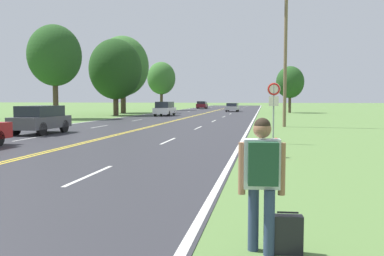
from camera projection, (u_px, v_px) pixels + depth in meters
The scene contains 15 objects.
hitchhiker_person at pixel (262, 171), 5.34m from camera, with size 0.62×0.44×1.82m.
suitcase at pixel (287, 234), 5.41m from camera, with size 0.41×0.20×0.57m.
fire_hydrant at pixel (276, 147), 14.31m from camera, with size 0.41×0.25×0.69m.
traffic_sign at pixel (274, 98), 18.50m from camera, with size 0.60×0.10×2.80m.
utility_pole_midground at pixel (285, 57), 29.50m from camera, with size 1.80×0.24×9.91m.
tree_left_verge at pixel (115, 69), 49.59m from camera, with size 6.41×6.41×9.35m.
tree_behind_sign at pixel (290, 82), 59.03m from camera, with size 4.03×4.03×6.78m.
tree_mid_treeline at pixel (55, 56), 41.23m from camera, with size 5.39×5.39×9.55m.
tree_right_cluster at pixel (161, 78), 71.81m from camera, with size 4.99×4.99×8.55m.
tree_far_back at pixel (123, 66), 58.03m from camera, with size 7.42×7.42×10.99m.
car_dark_grey_suv_approaching at pixel (41, 119), 23.71m from camera, with size 1.93×3.97×1.66m.
car_white_van_mid_near at pixel (165, 108), 48.84m from camera, with size 1.83×4.49×1.70m.
car_silver_hatchback_mid_far at pixel (232, 107), 64.63m from camera, with size 1.96×4.25×1.36m.
car_maroon_hatchback_receding at pixel (202, 105), 82.84m from camera, with size 1.91×3.80×1.44m.
car_black_sedan_distant at pixel (201, 104), 90.61m from camera, with size 2.03×4.10×1.50m.
Camera 1 is at (8.29, -2.64, 2.07)m, focal length 38.00 mm.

